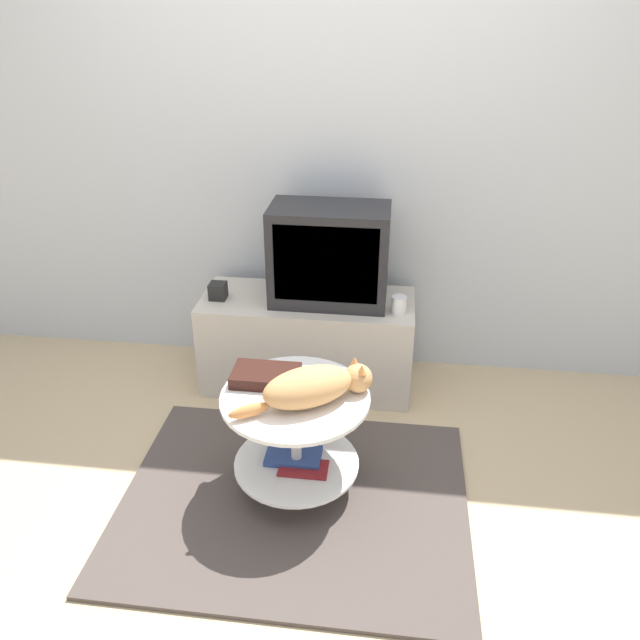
{
  "coord_description": "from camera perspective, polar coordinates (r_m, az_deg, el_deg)",
  "views": [
    {
      "loc": [
        0.35,
        -1.91,
        1.91
      ],
      "look_at": [
        0.05,
        0.48,
        0.62
      ],
      "focal_mm": 35.0,
      "sensor_mm": 36.0,
      "label": 1
    }
  ],
  "objects": [
    {
      "name": "tv",
      "position": [
        3.07,
        0.85,
        5.96
      ],
      "size": [
        0.58,
        0.32,
        0.49
      ],
      "color": "#232326",
      "rests_on": "tv_stand"
    },
    {
      "name": "ground_plane",
      "position": [
        2.72,
        -2.37,
        -16.32
      ],
      "size": [
        12.0,
        12.0,
        0.0
      ],
      "primitive_type": "plane",
      "color": "tan"
    },
    {
      "name": "speaker",
      "position": [
        3.21,
        -9.31,
        2.64
      ],
      "size": [
        0.08,
        0.08,
        0.08
      ],
      "color": "black",
      "rests_on": "tv_stand"
    },
    {
      "name": "mug",
      "position": [
        3.05,
        7.22,
        1.39
      ],
      "size": [
        0.07,
        0.07,
        0.09
      ],
      "color": "white",
      "rests_on": "tv_stand"
    },
    {
      "name": "dvd_box",
      "position": [
        2.55,
        -4.96,
        -5.12
      ],
      "size": [
        0.27,
        0.17,
        0.05
      ],
      "color": "black",
      "rests_on": "coffee_table"
    },
    {
      "name": "rug",
      "position": [
        2.72,
        -2.38,
        -16.17
      ],
      "size": [
        1.43,
        1.14,
        0.02
      ],
      "color": "#4C423D",
      "rests_on": "ground_plane"
    },
    {
      "name": "wall_back",
      "position": [
        3.2,
        0.82,
        17.24
      ],
      "size": [
        8.0,
        0.05,
        2.6
      ],
      "color": "silver",
      "rests_on": "ground_plane"
    },
    {
      "name": "tv_stand",
      "position": [
        3.3,
        -1.13,
        -2.0
      ],
      "size": [
        1.09,
        0.44,
        0.5
      ],
      "color": "beige",
      "rests_on": "ground_plane"
    },
    {
      "name": "coffee_table",
      "position": [
        2.57,
        -2.27,
        -10.09
      ],
      "size": [
        0.59,
        0.59,
        0.47
      ],
      "color": "#B2B2B7",
      "rests_on": "rug"
    },
    {
      "name": "cat",
      "position": [
        2.39,
        -0.59,
        -6.07
      ],
      "size": [
        0.52,
        0.35,
        0.15
      ],
      "rotation": [
        0.0,
        0.0,
        0.54
      ],
      "color": "tan",
      "rests_on": "coffee_table"
    }
  ]
}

